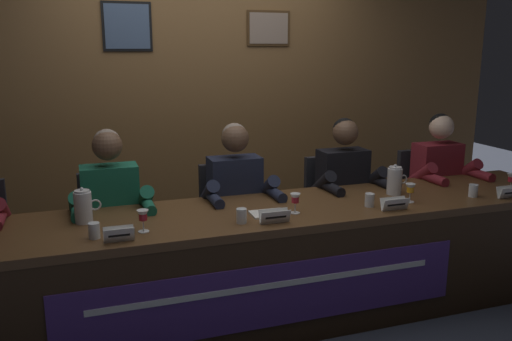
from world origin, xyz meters
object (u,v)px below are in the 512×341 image
Objects in this scene: chair_right at (334,216)px; water_cup_center at (241,217)px; panelist_right at (347,188)px; water_cup_right at (370,201)px; panelist_center at (238,198)px; nameplate_far_right at (511,192)px; chair_far_right at (424,206)px; nameplate_right at (395,204)px; juice_glass_far_right at (511,179)px; water_cup_far_right at (473,191)px; juice_glass_right at (410,189)px; panelist_left at (112,210)px; nameplate_left at (119,234)px; juice_glass_left at (143,217)px; chair_left at (112,241)px; juice_glass_center at (295,200)px; water_cup_left at (94,231)px; chair_center at (231,228)px; panelist_far_right at (442,179)px; nameplate_center at (275,216)px; document_stack_center at (268,213)px; conference_table at (262,249)px; water_pitcher_left_side at (83,207)px; water_pitcher_right_side at (395,181)px.

water_cup_center is at bearing -141.77° from chair_right.
water_cup_right is at bearing -104.45° from panelist_right.
nameplate_far_right is at bearing -21.63° from panelist_center.
nameplate_right is at bearing -135.47° from chair_far_right.
juice_glass_far_right reaches higher than water_cup_far_right.
juice_glass_right is (0.19, 0.12, 0.05)m from nameplate_right.
panelist_left reaches higher than chair_far_right.
juice_glass_left is (0.14, 0.11, 0.05)m from nameplate_left.
panelist_center is 14.31× the size of water_cup_far_right.
chair_far_right is (1.85, 0.79, -0.34)m from water_cup_center.
nameplate_left is 2.70m from chair_far_right.
water_cup_far_right is (2.32, -0.77, 0.34)m from chair_left.
juice_glass_center is at bearing -154.12° from chair_far_right.
panelist_center reaches higher than water_cup_left.
chair_center is (0.71, 0.76, -0.39)m from juice_glass_left.
chair_far_right is 10.46× the size of water_cup_far_right.
water_cup_left is at bearing -141.18° from chair_center.
juice_glass_center is at bearing 11.12° from water_cup_center.
nameplate_right is (-0.03, -0.86, 0.35)m from chair_right.
nameplate_left is 2.33m from water_cup_far_right.
panelist_far_right is at bearing -6.73° from chair_center.
chair_right is (1.68, 0.20, -0.28)m from panelist_left.
nameplate_left is 2.69m from juice_glass_far_right.
nameplate_center is 0.84× the size of document_stack_center.
panelist_far_right is at bearing 70.46° from water_cup_far_right.
panelist_center is at bearing 91.58° from nameplate_center.
panelist_center is 0.89m from water_cup_right.
chair_right is at bearing 79.31° from water_cup_right.
conference_table is at bearing -163.62° from panelist_far_right.
nameplate_far_right is at bearing -88.93° from chair_far_right.
nameplate_left is at bearing -175.18° from water_cup_right.
juice_glass_right reaches higher than document_stack_center.
water_cup_center is 0.07× the size of panelist_far_right.
juice_glass_center is 1.24m from water_pitcher_left_side.
juice_glass_center is (1.04, -0.52, 0.12)m from panelist_left.
water_cup_right is (1.54, -0.54, 0.07)m from panelist_left.
water_pitcher_right_side is (-0.67, -0.54, 0.40)m from chair_far_right.
chair_right is at bearing 102.05° from juice_glass_right.
juice_glass_center is at bearing -26.49° from panelist_left.
panelist_right is at bearing 30.53° from water_cup_center.
conference_table is 0.30m from nameplate_center.
chair_right is at bearing 0.00° from chair_left.
chair_right is 1.29m from juice_glass_far_right.
juice_glass_left reaches higher than nameplate_left.
juice_glass_center is 0.83m from water_pitcher_right_side.
panelist_center is at bearing 74.76° from water_cup_center.
water_cup_far_right is (0.64, -0.57, 0.07)m from panelist_right.
water_pitcher_left_side is (-0.04, 0.29, 0.06)m from water_cup_left.
juice_glass_far_right is at bearing -74.34° from panelist_far_right.
panelist_far_right is at bearing -90.00° from chair_far_right.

